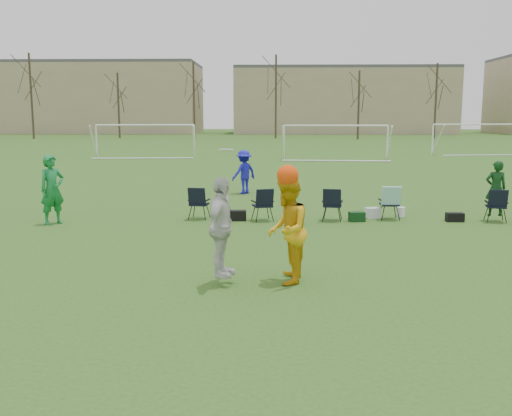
{
  "coord_description": "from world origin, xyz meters",
  "views": [
    {
      "loc": [
        -0.49,
        -8.82,
        3.05
      ],
      "look_at": [
        -0.81,
        2.33,
        1.25
      ],
      "focal_mm": 40.0,
      "sensor_mm": 36.0,
      "label": 1
    }
  ],
  "objects_px": {
    "goal_left": "(145,131)",
    "goal_mid": "(336,132)",
    "goal_right": "(477,130)",
    "fielder_blue": "(244,172)",
    "fielder_green_near": "(52,190)",
    "center_contest": "(263,228)"
  },
  "relations": [
    {
      "from": "goal_left",
      "to": "goal_mid",
      "type": "distance_m",
      "value": 14.14
    },
    {
      "from": "goal_right",
      "to": "goal_left",
      "type": "bearing_deg",
      "value": -179.25
    },
    {
      "from": "goal_right",
      "to": "fielder_blue",
      "type": "bearing_deg",
      "value": -133.91
    },
    {
      "from": "fielder_green_near",
      "to": "center_contest",
      "type": "xyz_separation_m",
      "value": [
        6.08,
        -5.7,
        0.05
      ]
    },
    {
      "from": "center_contest",
      "to": "goal_left",
      "type": "distance_m",
      "value": 33.97
    },
    {
      "from": "center_contest",
      "to": "goal_right",
      "type": "relative_size",
      "value": 0.34
    },
    {
      "from": "fielder_blue",
      "to": "goal_mid",
      "type": "xyz_separation_m",
      "value": [
        5.61,
        18.32,
        1.06
      ]
    },
    {
      "from": "center_contest",
      "to": "goal_mid",
      "type": "xyz_separation_m",
      "value": [
        4.65,
        30.65,
        0.88
      ]
    },
    {
      "from": "center_contest",
      "to": "goal_mid",
      "type": "bearing_deg",
      "value": 81.36
    },
    {
      "from": "goal_mid",
      "to": "fielder_blue",
      "type": "bearing_deg",
      "value": -103.02
    },
    {
      "from": "fielder_blue",
      "to": "center_contest",
      "type": "bearing_deg",
      "value": 51.68
    },
    {
      "from": "fielder_green_near",
      "to": "goal_right",
      "type": "relative_size",
      "value": 0.27
    },
    {
      "from": "fielder_green_near",
      "to": "goal_mid",
      "type": "height_order",
      "value": "goal_mid"
    },
    {
      "from": "goal_mid",
      "to": "goal_left",
      "type": "bearing_deg",
      "value": 175.87
    },
    {
      "from": "goal_mid",
      "to": "goal_right",
      "type": "height_order",
      "value": "same"
    },
    {
      "from": "center_contest",
      "to": "goal_mid",
      "type": "distance_m",
      "value": 31.01
    },
    {
      "from": "fielder_blue",
      "to": "fielder_green_near",
      "type": "bearing_deg",
      "value": 9.52
    },
    {
      "from": "goal_left",
      "to": "goal_mid",
      "type": "height_order",
      "value": "same"
    },
    {
      "from": "center_contest",
      "to": "fielder_blue",
      "type": "bearing_deg",
      "value": 94.42
    },
    {
      "from": "center_contest",
      "to": "goal_right",
      "type": "distance_m",
      "value": 40.26
    },
    {
      "from": "goal_left",
      "to": "goal_right",
      "type": "relative_size",
      "value": 1.01
    },
    {
      "from": "fielder_green_near",
      "to": "goal_right",
      "type": "height_order",
      "value": "goal_right"
    }
  ]
}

